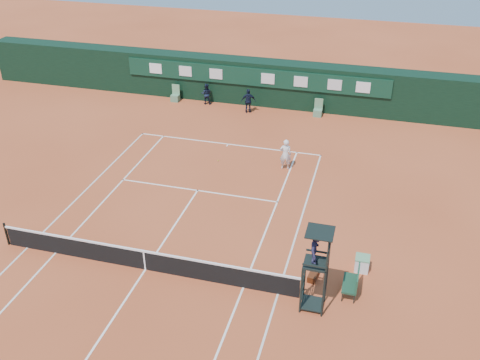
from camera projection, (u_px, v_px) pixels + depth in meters
name	position (u px, v px, depth m)	size (l,w,h in m)	color
ground	(146.00, 269.00, 21.68)	(90.00, 90.00, 0.00)	#C4552E
court_lines	(146.00, 269.00, 21.68)	(11.05, 23.85, 0.01)	white
tennis_net	(144.00, 260.00, 21.42)	(12.90, 0.10, 1.10)	black
back_wall	(256.00, 82.00, 36.55)	(40.00, 1.65, 3.00)	black
linesman_chair_left	(175.00, 97.00, 37.36)	(0.55, 0.50, 1.15)	#55835F
linesman_chair_right	(318.00, 111.00, 35.08)	(0.55, 0.50, 1.15)	#598864
umpire_chair	(316.00, 254.00, 18.60)	(0.96, 0.95, 3.42)	black
player_bench	(353.00, 281.00, 20.17)	(0.55, 1.20, 1.10)	#173A26
tennis_bag	(313.00, 275.00, 21.15)	(0.32, 0.72, 0.27)	black
cooler	(362.00, 263.00, 21.50)	(0.57, 0.57, 0.65)	white
tennis_ball	(218.00, 160.00, 29.74)	(0.07, 0.07, 0.07)	gold
player	(285.00, 154.00, 28.58)	(0.63, 0.42, 1.74)	white
ball_kid_left	(206.00, 94.00, 36.71)	(0.70, 0.55, 1.45)	black
ball_kid_right	(248.00, 101.00, 35.33)	(0.96, 0.40, 1.63)	black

